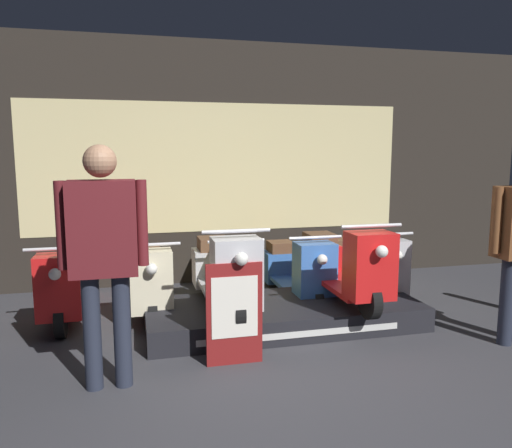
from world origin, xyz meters
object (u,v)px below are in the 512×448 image
at_px(scooter_backrow_0, 68,284).
at_px(scooter_backrow_4, 362,267).
at_px(scooter_backrow_3, 296,271).
at_px(scooter_display_left, 224,273).
at_px(scooter_backrow_2, 225,275).
at_px(person_left_browsing, 103,244).
at_px(price_sign_board, 234,314).
at_px(scooter_display_right, 342,266).
at_px(scooter_backrow_1, 150,279).

relative_size(scooter_backrow_0, scooter_backrow_4, 1.00).
bearing_deg(scooter_backrow_3, scooter_display_left, -140.75).
distance_m(scooter_display_left, scooter_backrow_0, 1.77).
distance_m(scooter_backrow_2, scooter_backrow_4, 1.71).
distance_m(person_left_browsing, price_sign_board, 1.21).
height_order(scooter_backrow_4, price_sign_board, scooter_backrow_4).
relative_size(scooter_backrow_3, scooter_backrow_4, 1.00).
relative_size(scooter_display_right, scooter_backrow_0, 1.00).
relative_size(scooter_display_left, scooter_backrow_3, 1.00).
bearing_deg(scooter_backrow_3, scooter_backrow_1, 180.00).
distance_m(scooter_display_left, scooter_backrow_3, 1.35).
height_order(scooter_backrow_1, person_left_browsing, person_left_browsing).
relative_size(scooter_backrow_1, person_left_browsing, 0.96).
xyz_separation_m(scooter_display_right, person_left_browsing, (-2.30, -0.96, 0.51)).
distance_m(scooter_display_left, person_left_browsing, 1.51).
height_order(scooter_backrow_0, scooter_backrow_2, same).
bearing_deg(scooter_backrow_0, scooter_backrow_4, 0.00).
xyz_separation_m(scooter_backrow_0, scooter_backrow_2, (1.71, 0.00, 0.00)).
xyz_separation_m(scooter_backrow_2, price_sign_board, (-0.22, -1.62, 0.08)).
bearing_deg(scooter_backrow_4, scooter_display_left, -155.98).
xyz_separation_m(scooter_display_left, scooter_backrow_1, (-0.69, 0.84, -0.24)).
bearing_deg(scooter_backrow_4, scooter_backrow_3, 180.00).
distance_m(scooter_backrow_2, person_left_browsing, 2.30).
relative_size(scooter_display_right, scooter_backrow_1, 1.00).
bearing_deg(scooter_backrow_2, scooter_backrow_0, 180.00).
bearing_deg(scooter_backrow_3, scooter_display_right, -75.61).
distance_m(scooter_backrow_0, scooter_backrow_1, 0.86).
bearing_deg(scooter_backrow_3, price_sign_board, -123.65).
bearing_deg(scooter_backrow_1, scooter_backrow_4, 0.00).
xyz_separation_m(scooter_backrow_1, price_sign_board, (0.63, -1.62, 0.08)).
relative_size(scooter_backrow_1, scooter_backrow_4, 1.00).
xyz_separation_m(scooter_backrow_3, price_sign_board, (-1.08, -1.62, 0.08)).
bearing_deg(scooter_display_right, scooter_backrow_1, 156.47).
distance_m(scooter_display_left, scooter_backrow_2, 0.89).
bearing_deg(person_left_browsing, scooter_backrow_4, 31.47).
xyz_separation_m(scooter_backrow_1, person_left_browsing, (-0.37, -1.80, 0.74)).
bearing_deg(price_sign_board, person_left_browsing, -170.06).
height_order(scooter_backrow_3, price_sign_board, scooter_backrow_3).
relative_size(scooter_backrow_0, scooter_backrow_1, 1.00).
distance_m(scooter_display_right, scooter_backrow_2, 1.38).
xyz_separation_m(scooter_backrow_2, scooter_backrow_3, (0.86, 0.00, 0.00)).
bearing_deg(price_sign_board, scooter_backrow_4, 39.96).
bearing_deg(person_left_browsing, scooter_display_left, 42.30).
xyz_separation_m(scooter_backrow_3, person_left_browsing, (-2.08, -1.80, 0.74)).
distance_m(scooter_backrow_1, scooter_backrow_3, 1.71).
bearing_deg(scooter_display_left, scooter_display_right, 0.00).
xyz_separation_m(scooter_display_right, price_sign_board, (-1.30, -0.78, -0.16)).
height_order(scooter_display_right, price_sign_board, scooter_display_right).
bearing_deg(scooter_backrow_2, person_left_browsing, -124.26).
bearing_deg(scooter_display_left, person_left_browsing, -137.70).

